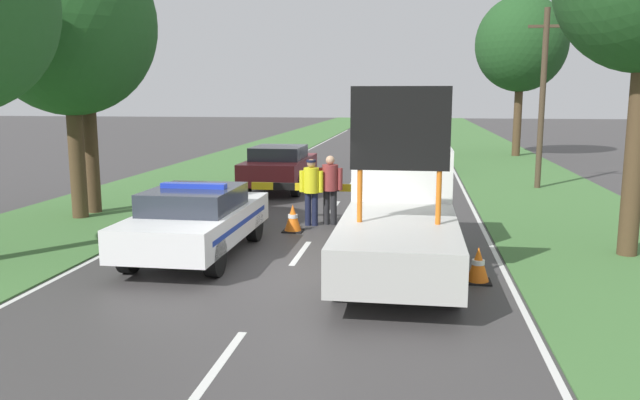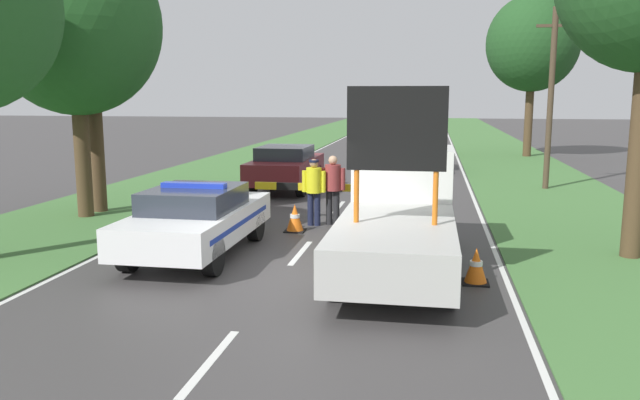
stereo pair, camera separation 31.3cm
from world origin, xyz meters
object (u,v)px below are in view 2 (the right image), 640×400
at_px(pedestrian_civilian, 333,184).
at_px(queued_car_wagon_maroon, 286,167).
at_px(work_truck, 399,213).
at_px(queued_car_van_white, 416,141).
at_px(police_car, 197,219).
at_px(police_officer, 314,186).
at_px(road_barrier, 320,190).
at_px(roadside_tree_far_left, 91,38).
at_px(utility_pole, 551,97).
at_px(roadside_tree_near_left, 533,44).
at_px(queued_car_hatch_blue, 416,152).
at_px(roadside_tree_near_right, 74,25).
at_px(traffic_cone_near_police, 295,218).
at_px(traffic_cone_centre_front, 476,266).

distance_m(pedestrian_civilian, queued_car_wagon_maroon, 6.07).
xyz_separation_m(work_truck, queued_car_van_white, (-0.21, 22.13, -0.21)).
xyz_separation_m(police_car, police_officer, (1.81, 3.29, 0.24)).
xyz_separation_m(road_barrier, roadside_tree_far_left, (-6.31, 0.14, 3.93)).
relative_size(police_car, road_barrier, 1.33).
height_order(queued_car_van_white, utility_pole, utility_pole).
bearing_deg(utility_pole, roadside_tree_near_left, 84.89).
relative_size(queued_car_hatch_blue, roadside_tree_near_right, 0.63).
bearing_deg(traffic_cone_near_police, queued_car_hatch_blue, 79.13).
relative_size(pedestrian_civilian, queued_car_van_white, 0.42).
xyz_separation_m(roadside_tree_near_left, roadside_tree_far_left, (-14.18, -18.75, -1.13)).
bearing_deg(queued_car_wagon_maroon, pedestrian_civilian, 114.46).
bearing_deg(roadside_tree_near_left, utility_pole, -95.11).
distance_m(traffic_cone_near_police, roadside_tree_near_left, 22.57).
height_order(work_truck, pedestrian_civilian, work_truck).
relative_size(pedestrian_civilian, traffic_cone_near_police, 2.65).
bearing_deg(work_truck, pedestrian_civilian, -61.05).
bearing_deg(police_officer, police_car, 85.89).
bearing_deg(queued_car_wagon_maroon, police_car, 91.58).
distance_m(police_officer, roadside_tree_near_left, 21.60).
bearing_deg(queued_car_van_white, roadside_tree_near_left, -173.03).
height_order(traffic_cone_near_police, roadside_tree_near_left, roadside_tree_near_left).
height_order(work_truck, police_officer, work_truck).
bearing_deg(roadside_tree_near_right, queued_car_van_white, 66.04).
relative_size(pedestrian_civilian, roadside_tree_near_right, 0.24).
distance_m(police_car, road_barrier, 4.33).
relative_size(roadside_tree_near_left, utility_pole, 1.36).
bearing_deg(queued_car_wagon_maroon, queued_car_hatch_blue, -122.14).
distance_m(pedestrian_civilian, queued_car_hatch_blue, 12.50).
height_order(queued_car_wagon_maroon, queued_car_hatch_blue, queued_car_hatch_blue).
bearing_deg(work_truck, police_officer, -54.09).
height_order(roadside_tree_near_right, roadside_tree_far_left, roadside_tree_near_right).
bearing_deg(traffic_cone_near_police, queued_car_wagon_maroon, 104.99).
distance_m(roadside_tree_near_left, roadside_tree_far_left, 23.53).
xyz_separation_m(pedestrian_civilian, roadside_tree_near_left, (7.48, 19.29, 4.86)).
height_order(police_car, utility_pole, utility_pole).
xyz_separation_m(police_car, queued_car_wagon_maroon, (-0.25, 9.02, 0.06)).
xyz_separation_m(road_barrier, queued_car_hatch_blue, (2.18, 11.96, -0.03)).
xyz_separation_m(roadside_tree_near_left, roadside_tree_near_right, (-14.18, -19.50, -0.86)).
bearing_deg(traffic_cone_centre_front, traffic_cone_near_police, 138.33).
bearing_deg(road_barrier, work_truck, -65.81).
bearing_deg(queued_car_hatch_blue, roadside_tree_near_left, -129.40).
height_order(work_truck, traffic_cone_near_police, work_truck).
bearing_deg(work_truck, utility_pole, -111.40).
height_order(police_car, work_truck, work_truck).
height_order(queued_car_wagon_maroon, queued_car_van_white, queued_car_van_white).
relative_size(pedestrian_civilian, queued_car_wagon_maroon, 0.39).
height_order(police_car, traffic_cone_centre_front, police_car).
bearing_deg(police_officer, roadside_tree_far_left, 17.95).
bearing_deg(utility_pole, traffic_cone_centre_front, -105.00).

